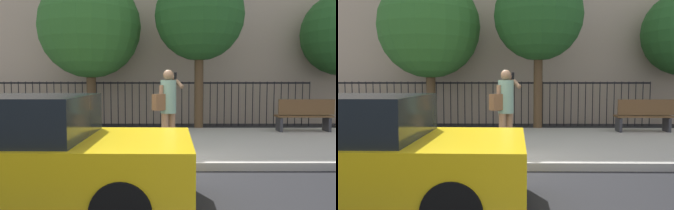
% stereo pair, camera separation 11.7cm
% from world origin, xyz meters
% --- Properties ---
extents(ground_plane, '(60.00, 60.00, 0.00)m').
position_xyz_m(ground_plane, '(0.00, 0.00, 0.00)').
color(ground_plane, black).
extents(sidewalk, '(28.00, 4.40, 0.15)m').
position_xyz_m(sidewalk, '(0.00, 2.20, 0.07)').
color(sidewalk, '#B2ADA3').
rests_on(sidewalk, ground).
extents(building_facade, '(28.00, 4.00, 9.60)m').
position_xyz_m(building_facade, '(0.00, 8.50, 4.80)').
color(building_facade, tan).
rests_on(building_facade, ground).
extents(iron_fence, '(12.03, 0.04, 1.60)m').
position_xyz_m(iron_fence, '(0.00, 5.90, 1.02)').
color(iron_fence, black).
rests_on(iron_fence, ground).
extents(taxi_yellow, '(4.23, 1.91, 1.45)m').
position_xyz_m(taxi_yellow, '(-0.95, -1.71, 0.70)').
color(taxi_yellow, yellow).
rests_on(taxi_yellow, ground).
extents(pedestrian_on_phone, '(0.70, 0.67, 1.72)m').
position_xyz_m(pedestrian_on_phone, '(0.90, 1.22, 1.15)').
color(pedestrian_on_phone, '#936B4C').
rests_on(pedestrian_on_phone, sidewalk).
extents(street_bench, '(1.60, 0.45, 0.95)m').
position_xyz_m(street_bench, '(4.88, 3.62, 0.65)').
color(street_bench, brown).
rests_on(street_bench, sidewalk).
extents(street_tree_near, '(3.32, 3.32, 5.04)m').
position_xyz_m(street_tree_near, '(-1.64, 5.00, 3.37)').
color(street_tree_near, '#4C3823').
rests_on(street_tree_near, ground).
extents(street_tree_far, '(2.77, 2.77, 5.03)m').
position_xyz_m(street_tree_far, '(1.88, 4.48, 3.62)').
color(street_tree_far, '#4C3823').
rests_on(street_tree_far, ground).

